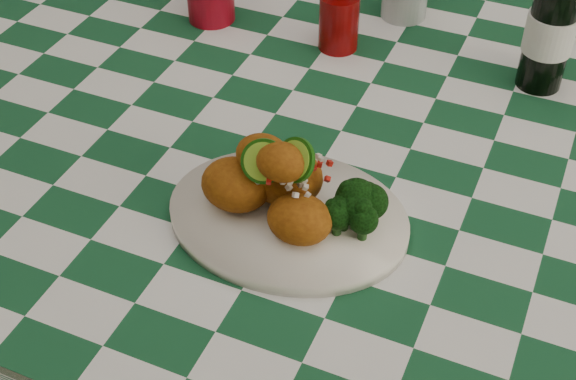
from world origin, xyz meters
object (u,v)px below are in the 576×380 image
at_px(plate, 288,217).
at_px(ketchup_bottle, 339,9).
at_px(dining_table, 331,308).
at_px(fried_chicken_pile, 285,179).
at_px(wooden_chair_left, 269,37).
at_px(beer_bottle, 555,13).

height_order(plate, ketchup_bottle, ketchup_bottle).
relative_size(dining_table, fried_chicken_pile, 10.02).
xyz_separation_m(dining_table, wooden_chair_left, (-0.46, 0.74, 0.03)).
bearing_deg(beer_bottle, dining_table, -135.58).
relative_size(dining_table, ketchup_bottle, 12.19).
height_order(dining_table, wooden_chair_left, wooden_chair_left).
bearing_deg(plate, beer_bottle, 61.98).
bearing_deg(dining_table, fried_chicken_pile, -89.71).
height_order(dining_table, beer_bottle, beer_bottle).
xyz_separation_m(dining_table, beer_bottle, (0.23, 0.23, 0.52)).
distance_m(plate, beer_bottle, 0.50).
distance_m(ketchup_bottle, beer_bottle, 0.32).
bearing_deg(wooden_chair_left, dining_table, -80.66).
height_order(fried_chicken_pile, beer_bottle, beer_bottle).
bearing_deg(beer_bottle, wooden_chair_left, 143.53).
xyz_separation_m(dining_table, plate, (0.00, -0.20, 0.40)).
bearing_deg(wooden_chair_left, plate, -86.22).
bearing_deg(ketchup_bottle, beer_bottle, 3.93).
relative_size(dining_table, wooden_chair_left, 1.99).
xyz_separation_m(plate, fried_chicken_pile, (-0.00, 0.00, 0.06)).
distance_m(plate, wooden_chair_left, 1.12).
bearing_deg(dining_table, plate, -88.62).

